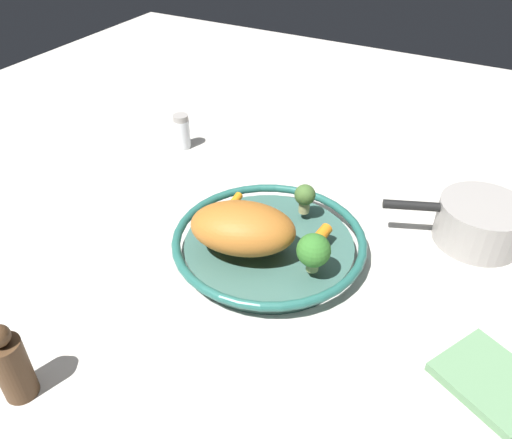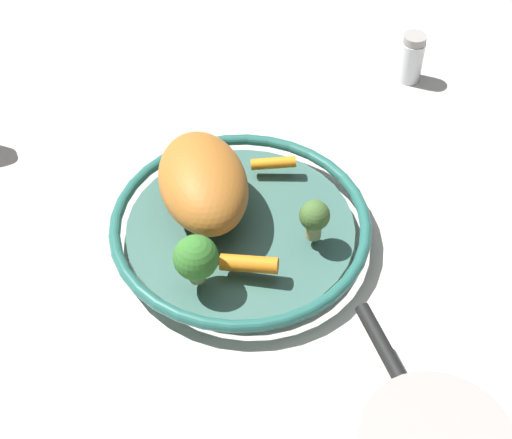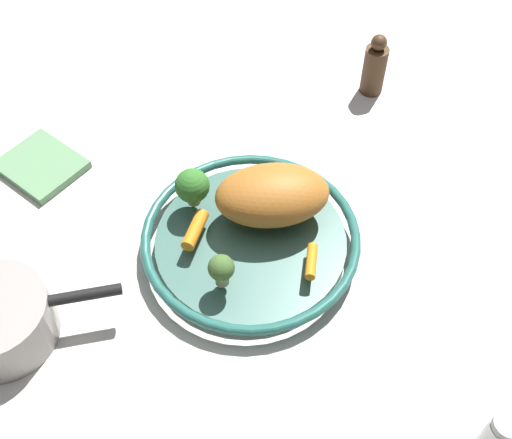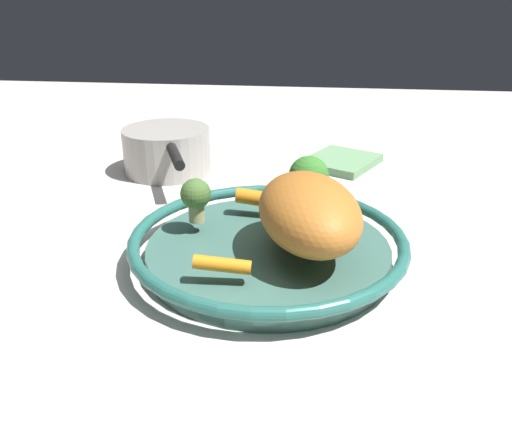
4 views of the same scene
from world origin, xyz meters
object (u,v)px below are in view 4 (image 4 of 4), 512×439
(dish_towel, at_px, (341,161))
(baby_carrot_right, at_px, (222,265))
(serving_bowl, at_px, (268,246))
(roast_chicken_piece, at_px, (309,212))
(broccoli_floret_edge, at_px, (196,196))
(broccoli_floret_mid, at_px, (309,177))
(baby_carrot_center, at_px, (262,199))
(saucepan, at_px, (167,150))

(dish_towel, bearing_deg, baby_carrot_right, 73.99)
(serving_bowl, relative_size, dish_towel, 2.57)
(dish_towel, bearing_deg, roast_chicken_piece, 82.80)
(baby_carrot_right, bearing_deg, roast_chicken_piece, -139.94)
(broccoli_floret_edge, distance_m, broccoli_floret_mid, 0.15)
(serving_bowl, height_order, baby_carrot_center, baby_carrot_center)
(saucepan, relative_size, dish_towel, 1.84)
(broccoli_floret_edge, height_order, dish_towel, broccoli_floret_edge)
(baby_carrot_right, bearing_deg, broccoli_floret_edge, -66.11)
(saucepan, height_order, dish_towel, saucepan)
(roast_chicken_piece, bearing_deg, baby_carrot_center, -58.88)
(serving_bowl, height_order, roast_chicken_piece, roast_chicken_piece)
(roast_chicken_piece, distance_m, dish_towel, 0.41)
(baby_carrot_center, bearing_deg, roast_chicken_piece, 121.12)
(baby_carrot_right, distance_m, saucepan, 0.43)
(roast_chicken_piece, relative_size, saucepan, 0.72)
(baby_carrot_center, distance_m, baby_carrot_right, 0.18)
(serving_bowl, distance_m, baby_carrot_center, 0.09)
(saucepan, bearing_deg, roast_chicken_piece, 127.50)
(broccoli_floret_edge, bearing_deg, saucepan, -67.84)
(broccoli_floret_edge, xyz_separation_m, saucepan, (0.11, -0.28, -0.03))
(dish_towel, bearing_deg, saucepan, 13.44)
(roast_chicken_piece, bearing_deg, broccoli_floret_edge, -18.83)
(baby_carrot_center, height_order, saucepan, saucepan)
(roast_chicken_piece, bearing_deg, dish_towel, -97.20)
(serving_bowl, relative_size, baby_carrot_center, 4.84)
(broccoli_floret_edge, xyz_separation_m, broccoli_floret_mid, (-0.13, -0.07, 0.00))
(broccoli_floret_mid, bearing_deg, baby_carrot_right, 67.07)
(roast_chicken_piece, height_order, dish_towel, roast_chicken_piece)
(serving_bowl, relative_size, broccoli_floret_edge, 6.00)
(baby_carrot_right, height_order, broccoli_floret_mid, broccoli_floret_mid)
(serving_bowl, distance_m, saucepan, 0.37)
(serving_bowl, bearing_deg, dish_towel, -104.53)
(serving_bowl, xyz_separation_m, baby_carrot_right, (0.04, 0.09, 0.03))
(baby_carrot_right, bearing_deg, broccoli_floret_mid, -112.93)
(baby_carrot_right, height_order, saucepan, saucepan)
(baby_carrot_center, relative_size, broccoli_floret_edge, 1.24)
(broccoli_floret_mid, relative_size, saucepan, 0.27)
(serving_bowl, xyz_separation_m, baby_carrot_center, (0.02, -0.08, 0.03))
(baby_carrot_center, xyz_separation_m, broccoli_floret_edge, (0.07, 0.06, 0.02))
(baby_carrot_right, bearing_deg, dish_towel, -106.01)
(serving_bowl, distance_m, broccoli_floret_edge, 0.11)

